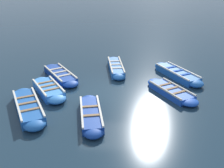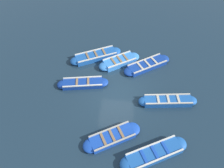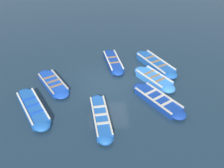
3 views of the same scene
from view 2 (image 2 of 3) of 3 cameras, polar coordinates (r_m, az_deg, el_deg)
The scene contains 8 objects.
ground_plane at distance 14.32m, azimuth 1.36°, elevation -2.24°, with size 120.00×120.00×0.00m, color #1C303F.
boat_bow_out at distance 16.03m, azimuth 9.15°, elevation 4.91°, with size 3.60×2.77×0.40m.
boat_far_corner at distance 16.56m, azimuth -4.20°, elevation 7.32°, with size 3.91×2.55×0.45m.
boat_broadside at distance 12.12m, azimuth 10.96°, elevation -17.45°, with size 3.79×2.53×0.43m.
boat_outer_left at distance 14.75m, azimuth -7.64°, elevation 0.17°, with size 3.51×1.34×0.38m.
boat_tucked at distance 12.37m, azimuth 0.04°, elevation -13.70°, with size 3.36×2.42×0.37m.
boat_mid_row at distance 16.07m, azimuth 1.96°, elevation 5.92°, with size 3.21×2.46×0.46m.
boat_drifting at distance 14.08m, azimuth 14.34°, elevation -4.32°, with size 3.72×1.15×0.44m.
Camera 2 is at (-0.57, 9.00, 11.12)m, focal length 35.00 mm.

